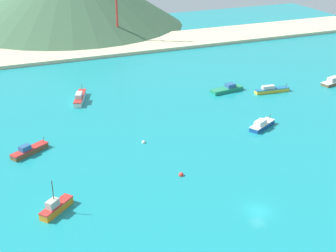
{
  "coord_description": "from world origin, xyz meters",
  "views": [
    {
      "loc": [
        -40.76,
        -57.63,
        48.11
      ],
      "look_at": [
        -2.0,
        37.55,
        0.9
      ],
      "focal_mm": 49.97,
      "sensor_mm": 36.0,
      "label": 1
    }
  ],
  "objects_px": {
    "fishing_boat_13": "(335,81)",
    "fishing_boat_4": "(271,90)",
    "buoy_1": "(181,175)",
    "fishing_boat_10": "(29,150)",
    "fishing_boat_2": "(56,207)",
    "buoy_0": "(144,142)",
    "fishing_boat_3": "(262,125)",
    "fishing_boat_7": "(80,98)",
    "fishing_boat_14": "(227,89)",
    "radio_tower": "(116,3)"
  },
  "relations": [
    {
      "from": "radio_tower",
      "to": "buoy_0",
      "type": "bearing_deg",
      "value": -102.98
    },
    {
      "from": "radio_tower",
      "to": "buoy_1",
      "type": "bearing_deg",
      "value": -99.87
    },
    {
      "from": "fishing_boat_13",
      "to": "fishing_boat_3",
      "type": "bearing_deg",
      "value": -153.48
    },
    {
      "from": "fishing_boat_7",
      "to": "buoy_1",
      "type": "distance_m",
      "value": 48.93
    },
    {
      "from": "fishing_boat_7",
      "to": "buoy_1",
      "type": "bearing_deg",
      "value": -78.32
    },
    {
      "from": "fishing_boat_4",
      "to": "buoy_1",
      "type": "xyz_separation_m",
      "value": [
        -43.41,
        -33.58,
        -0.63
      ]
    },
    {
      "from": "fishing_boat_10",
      "to": "buoy_1",
      "type": "relative_size",
      "value": 8.71
    },
    {
      "from": "fishing_boat_10",
      "to": "radio_tower",
      "type": "relative_size",
      "value": 0.28
    },
    {
      "from": "fishing_boat_14",
      "to": "buoy_0",
      "type": "bearing_deg",
      "value": -146.55
    },
    {
      "from": "fishing_boat_10",
      "to": "buoy_0",
      "type": "height_order",
      "value": "fishing_boat_10"
    },
    {
      "from": "buoy_0",
      "to": "fishing_boat_4",
      "type": "bearing_deg",
      "value": 20.45
    },
    {
      "from": "fishing_boat_7",
      "to": "fishing_boat_10",
      "type": "relative_size",
      "value": 1.29
    },
    {
      "from": "fishing_boat_4",
      "to": "fishing_boat_14",
      "type": "xyz_separation_m",
      "value": [
        -11.53,
        5.48,
        -0.05
      ]
    },
    {
      "from": "fishing_boat_4",
      "to": "fishing_boat_7",
      "type": "relative_size",
      "value": 0.96
    },
    {
      "from": "fishing_boat_3",
      "to": "fishing_boat_14",
      "type": "distance_m",
      "value": 26.06
    },
    {
      "from": "fishing_boat_3",
      "to": "fishing_boat_10",
      "type": "distance_m",
      "value": 54.87
    },
    {
      "from": "fishing_boat_2",
      "to": "fishing_boat_7",
      "type": "height_order",
      "value": "fishing_boat_2"
    },
    {
      "from": "fishing_boat_14",
      "to": "buoy_0",
      "type": "height_order",
      "value": "fishing_boat_14"
    },
    {
      "from": "fishing_boat_14",
      "to": "fishing_boat_7",
      "type": "bearing_deg",
      "value": 168.05
    },
    {
      "from": "fishing_boat_4",
      "to": "fishing_boat_13",
      "type": "relative_size",
      "value": 0.93
    },
    {
      "from": "fishing_boat_2",
      "to": "radio_tower",
      "type": "relative_size",
      "value": 0.21
    },
    {
      "from": "fishing_boat_10",
      "to": "fishing_boat_3",
      "type": "bearing_deg",
      "value": -8.09
    },
    {
      "from": "fishing_boat_2",
      "to": "fishing_boat_14",
      "type": "distance_m",
      "value": 71.12
    },
    {
      "from": "fishing_boat_4",
      "to": "radio_tower",
      "type": "bearing_deg",
      "value": 109.31
    },
    {
      "from": "fishing_boat_4",
      "to": "fishing_boat_10",
      "type": "bearing_deg",
      "value": -169.97
    },
    {
      "from": "fishing_boat_3",
      "to": "fishing_boat_10",
      "type": "relative_size",
      "value": 0.97
    },
    {
      "from": "fishing_boat_10",
      "to": "buoy_1",
      "type": "distance_m",
      "value": 34.29
    },
    {
      "from": "fishing_boat_13",
      "to": "fishing_boat_4",
      "type": "bearing_deg",
      "value": 177.9
    },
    {
      "from": "fishing_boat_2",
      "to": "fishing_boat_7",
      "type": "xyz_separation_m",
      "value": [
        15.46,
        51.04,
        -0.02
      ]
    },
    {
      "from": "fishing_boat_3",
      "to": "buoy_1",
      "type": "distance_m",
      "value": 30.45
    },
    {
      "from": "fishing_boat_13",
      "to": "buoy_0",
      "type": "height_order",
      "value": "fishing_boat_13"
    },
    {
      "from": "buoy_0",
      "to": "buoy_1",
      "type": "height_order",
      "value": "buoy_1"
    },
    {
      "from": "fishing_boat_3",
      "to": "fishing_boat_13",
      "type": "bearing_deg",
      "value": 26.52
    },
    {
      "from": "fishing_boat_7",
      "to": "fishing_boat_13",
      "type": "xyz_separation_m",
      "value": [
        76.01,
        -15.16,
        -0.19
      ]
    },
    {
      "from": "fishing_boat_4",
      "to": "radio_tower",
      "type": "xyz_separation_m",
      "value": [
        -25.1,
        71.65,
        15.12
      ]
    },
    {
      "from": "fishing_boat_2",
      "to": "fishing_boat_10",
      "type": "xyz_separation_m",
      "value": [
        -1.64,
        24.27,
        -0.23
      ]
    },
    {
      "from": "fishing_boat_7",
      "to": "fishing_boat_14",
      "type": "bearing_deg",
      "value": -11.95
    },
    {
      "from": "fishing_boat_4",
      "to": "fishing_boat_13",
      "type": "height_order",
      "value": "fishing_boat_4"
    },
    {
      "from": "fishing_boat_7",
      "to": "buoy_1",
      "type": "relative_size",
      "value": 11.21
    },
    {
      "from": "fishing_boat_13",
      "to": "fishing_boat_14",
      "type": "distance_m",
      "value": 34.8
    },
    {
      "from": "fishing_boat_2",
      "to": "fishing_boat_14",
      "type": "relative_size",
      "value": 0.64
    },
    {
      "from": "fishing_boat_3",
      "to": "fishing_boat_10",
      "type": "bearing_deg",
      "value": 171.91
    },
    {
      "from": "fishing_boat_7",
      "to": "buoy_0",
      "type": "height_order",
      "value": "fishing_boat_7"
    },
    {
      "from": "fishing_boat_2",
      "to": "fishing_boat_4",
      "type": "bearing_deg",
      "value": 28.1
    },
    {
      "from": "fishing_boat_7",
      "to": "radio_tower",
      "type": "relative_size",
      "value": 0.36
    },
    {
      "from": "fishing_boat_3",
      "to": "radio_tower",
      "type": "bearing_deg",
      "value": 95.61
    },
    {
      "from": "radio_tower",
      "to": "fishing_boat_4",
      "type": "bearing_deg",
      "value": -70.69
    },
    {
      "from": "fishing_boat_4",
      "to": "buoy_0",
      "type": "bearing_deg",
      "value": -159.55
    },
    {
      "from": "fishing_boat_4",
      "to": "buoy_1",
      "type": "distance_m",
      "value": 54.89
    },
    {
      "from": "fishing_boat_4",
      "to": "fishing_boat_10",
      "type": "height_order",
      "value": "fishing_boat_10"
    }
  ]
}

